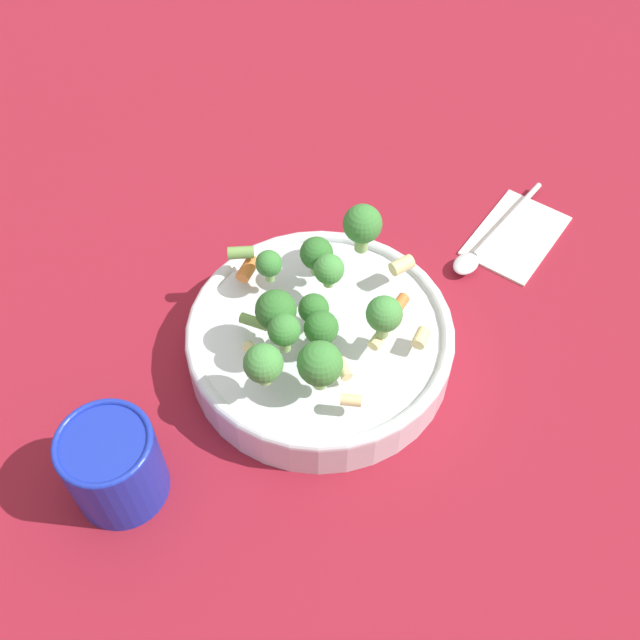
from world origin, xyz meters
name	(u,v)px	position (x,y,z in m)	size (l,w,h in m)	color
ground_plane	(320,356)	(0.00, 0.00, 0.00)	(3.00, 3.00, 0.00)	maroon
bowl	(320,340)	(0.00, 0.00, 0.03)	(0.27, 0.27, 0.05)	silver
pasta_salad	(317,305)	(-0.01, 0.00, 0.09)	(0.22, 0.22, 0.08)	#8CB766
cup	(113,464)	(-0.21, 0.11, 0.05)	(0.09, 0.09, 0.09)	#192DAD
napkin	(516,235)	(0.25, -0.15, 0.00)	(0.15, 0.11, 0.01)	white
spoon	(485,243)	(0.21, -0.12, 0.01)	(0.18, 0.07, 0.01)	silver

